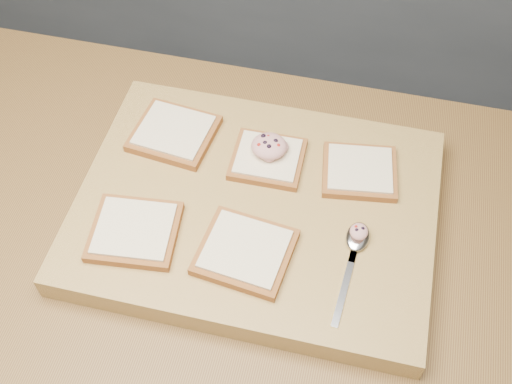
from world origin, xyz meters
The scene contains 10 objects.
island_counter centered at (0.00, 0.00, 0.45)m, with size 2.00×0.80×0.90m.
cutting_board centered at (-0.14, 0.07, 0.92)m, with size 0.55×0.41×0.04m, color tan.
bread_far_left centered at (-0.31, 0.17, 0.95)m, with size 0.14×0.13×0.02m.
bread_far_center centered at (-0.14, 0.15, 0.95)m, with size 0.11×0.10×0.02m.
bread_far_right centered at (0.00, 0.16, 0.95)m, with size 0.13×0.12×0.02m.
bread_near_left centered at (-0.30, -0.03, 0.95)m, with size 0.14×0.13×0.02m.
bread_near_center centered at (-0.14, -0.03, 0.95)m, with size 0.14×0.13×0.02m.
tuna_salad_dollop centered at (-0.14, 0.16, 0.97)m, with size 0.06×0.05×0.03m.
spoon centered at (0.01, 0.02, 0.95)m, with size 0.04×0.18×0.01m.
spoon_salad centered at (0.02, 0.04, 0.96)m, with size 0.03×0.03×0.02m.
Camera 1 is at (-0.01, -0.49, 1.74)m, focal length 45.00 mm.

